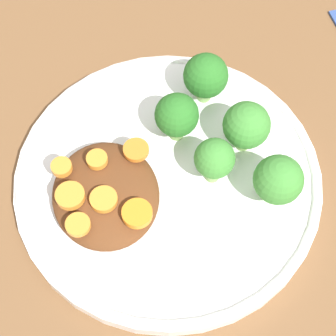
{
  "coord_description": "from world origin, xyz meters",
  "views": [
    {
      "loc": [
        0.24,
        -0.05,
        0.48
      ],
      "look_at": [
        0.0,
        0.0,
        0.03
      ],
      "focal_mm": 60.0,
      "sensor_mm": 36.0,
      "label": 1
    }
  ],
  "objects": [
    {
      "name": "broccoli_floret_3",
      "position": [
        -0.04,
        0.02,
        0.05
      ],
      "size": [
        0.04,
        0.04,
        0.05
      ],
      "color": "#759E51",
      "rests_on": "plate"
    },
    {
      "name": "carrot_slice_5",
      "position": [
        -0.01,
        -0.06,
        0.05
      ],
      "size": [
        0.02,
        0.02,
        0.01
      ],
      "primitive_type": "cylinder",
      "color": "orange",
      "rests_on": "stew_mound"
    },
    {
      "name": "carrot_slice_1",
      "position": [
        0.05,
        -0.04,
        0.05
      ],
      "size": [
        0.03,
        0.03,
        0.01
      ],
      "primitive_type": "cylinder",
      "color": "orange",
      "rests_on": "stew_mound"
    },
    {
      "name": "broccoli_floret_4",
      "position": [
        -0.08,
        0.05,
        0.05
      ],
      "size": [
        0.04,
        0.04,
        0.06
      ],
      "color": "#7FA85B",
      "rests_on": "plate"
    },
    {
      "name": "carrot_slice_4",
      "position": [
        0.03,
        -0.06,
        0.05
      ],
      "size": [
        0.02,
        0.02,
        0.01
      ],
      "primitive_type": "cylinder",
      "color": "orange",
      "rests_on": "stew_mound"
    },
    {
      "name": "plate",
      "position": [
        0.0,
        0.0,
        0.01
      ],
      "size": [
        0.29,
        0.29,
        0.02
      ],
      "color": "white",
      "rests_on": "ground_plane"
    },
    {
      "name": "broccoli_floret_0",
      "position": [
        -0.02,
        0.08,
        0.05
      ],
      "size": [
        0.04,
        0.04,
        0.06
      ],
      "color": "#759E51",
      "rests_on": "plate"
    },
    {
      "name": "carrot_slice_3",
      "position": [
        0.02,
        -0.09,
        0.05
      ],
      "size": [
        0.03,
        0.03,
        0.01
      ],
      "primitive_type": "cylinder",
      "color": "orange",
      "rests_on": "stew_mound"
    },
    {
      "name": "broccoli_floret_1",
      "position": [
        0.01,
        0.04,
        0.05
      ],
      "size": [
        0.04,
        0.04,
        0.05
      ],
      "color": "#7FA85B",
      "rests_on": "plate"
    },
    {
      "name": "broccoli_floret_2",
      "position": [
        0.04,
        0.09,
        0.05
      ],
      "size": [
        0.04,
        0.04,
        0.06
      ],
      "color": "#7FA85B",
      "rests_on": "plate"
    },
    {
      "name": "carrot_slice_2",
      "position": [
        -0.01,
        -0.09,
        0.05
      ],
      "size": [
        0.02,
        0.02,
        0.01
      ],
      "primitive_type": "cylinder",
      "color": "orange",
      "rests_on": "stew_mound"
    },
    {
      "name": "stew_mound",
      "position": [
        0.01,
        -0.06,
        0.03
      ],
      "size": [
        0.11,
        0.09,
        0.03
      ],
      "primitive_type": "ellipsoid",
      "color": "#5B3319",
      "rests_on": "plate"
    },
    {
      "name": "carrot_slice_6",
      "position": [
        0.05,
        -0.09,
        0.05
      ],
      "size": [
        0.02,
        0.02,
        0.0
      ],
      "primitive_type": "cylinder",
      "color": "orange",
      "rests_on": "stew_mound"
    },
    {
      "name": "ground_plane",
      "position": [
        0.0,
        0.0,
        0.0
      ],
      "size": [
        4.0,
        4.0,
        0.0
      ],
      "primitive_type": "plane",
      "color": "brown"
    },
    {
      "name": "carrot_slice_0",
      "position": [
        -0.02,
        -0.03,
        0.05
      ],
      "size": [
        0.02,
        0.02,
        0.0
      ],
      "primitive_type": "cylinder",
      "color": "orange",
      "rests_on": "stew_mound"
    }
  ]
}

